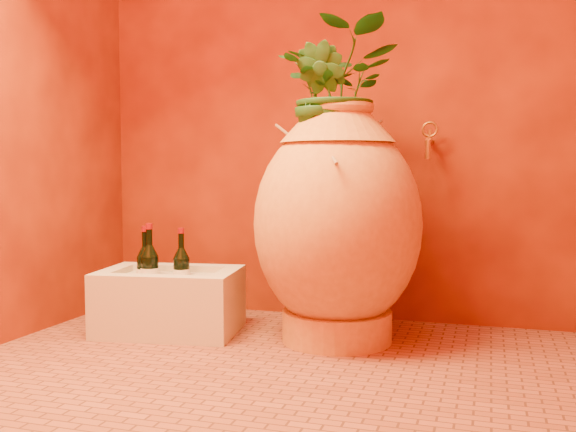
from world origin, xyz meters
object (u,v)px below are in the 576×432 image
(amphora, at_px, (337,223))
(wine_bottle_b, at_px, (182,272))
(wine_bottle_c, at_px, (150,271))
(stone_basin, at_px, (170,302))
(wall_tap, at_px, (429,139))
(wine_bottle_a, at_px, (145,272))

(amphora, xyz_separation_m, wine_bottle_b, (-0.72, -0.03, -0.24))
(wine_bottle_c, bearing_deg, stone_basin, 15.35)
(stone_basin, distance_m, wine_bottle_b, 0.14)
(stone_basin, distance_m, wall_tap, 1.40)
(stone_basin, relative_size, wall_tap, 3.77)
(wine_bottle_a, xyz_separation_m, wine_bottle_b, (0.15, 0.06, -0.00))
(stone_basin, height_order, wall_tap, wall_tap)
(amphora, relative_size, stone_basin, 1.54)
(wine_bottle_c, relative_size, wall_tap, 1.92)
(wall_tap, bearing_deg, stone_basin, -157.42)
(amphora, xyz_separation_m, wine_bottle_a, (-0.87, -0.09, -0.24))
(wine_bottle_a, xyz_separation_m, wall_tap, (1.21, 0.47, 0.60))
(wall_tap, bearing_deg, wine_bottle_b, -158.74)
(wall_tap, bearing_deg, amphora, -132.20)
(amphora, relative_size, wine_bottle_a, 3.16)
(amphora, height_order, wine_bottle_a, amphora)
(amphora, height_order, wine_bottle_b, amphora)
(stone_basin, bearing_deg, wine_bottle_c, -164.65)
(stone_basin, xyz_separation_m, wine_bottle_b, (0.04, 0.04, 0.13))
(wine_bottle_b, bearing_deg, stone_basin, -130.55)
(stone_basin, distance_m, wine_bottle_c, 0.17)
(wine_bottle_c, bearing_deg, wine_bottle_b, 28.67)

